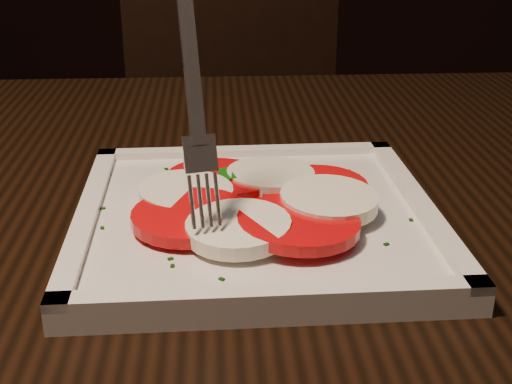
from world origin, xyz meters
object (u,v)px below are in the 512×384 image
object	(u,v)px
fork	(189,72)
table	(207,295)
plate	(256,220)
chair	(243,143)

from	to	relation	value
fork	table	bearing A→B (deg)	73.21
fork	plate	bearing A→B (deg)	19.00
chair	fork	xyz separation A→B (m)	(0.02, -0.85, 0.34)
plate	fork	distance (m)	0.13
chair	plate	size ratio (longest dim) A/B	3.60
plate	fork	size ratio (longest dim) A/B	1.40
table	plate	distance (m)	0.13
table	plate	size ratio (longest dim) A/B	4.94
table	fork	bearing A→B (deg)	-86.95
table	chair	distance (m)	0.76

